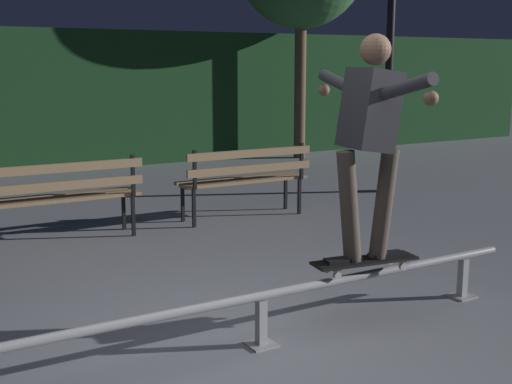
{
  "coord_description": "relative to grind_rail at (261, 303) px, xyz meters",
  "views": [
    {
      "loc": [
        -2.09,
        -3.45,
        1.82
      ],
      "look_at": [
        0.43,
        0.88,
        0.85
      ],
      "focal_mm": 46.87,
      "sensor_mm": 36.0,
      "label": 1
    }
  ],
  "objects": [
    {
      "name": "hedge_backdrop",
      "position": [
        -0.0,
        8.47,
        0.91
      ],
      "size": [
        24.0,
        1.2,
        2.4
      ],
      "primitive_type": "cube",
      "color": "#193D1E",
      "rests_on": "ground"
    },
    {
      "name": "skateboarder",
      "position": [
        0.85,
        -0.0,
        1.09
      ],
      "size": [
        0.63,
        1.4,
        1.56
      ],
      "color": "black",
      "rests_on": "skateboard"
    },
    {
      "name": "grind_rail",
      "position": [
        0.0,
        0.0,
        0.0
      ],
      "size": [
        4.34,
        0.18,
        0.37
      ],
      "color": "#9E9EA3",
      "rests_on": "ground"
    },
    {
      "name": "park_bench_right_center",
      "position": [
        1.69,
        3.21,
        0.25
      ],
      "size": [
        1.61,
        0.44,
        0.88
      ],
      "color": "black",
      "rests_on": "ground"
    },
    {
      "name": "lamp_post_right",
      "position": [
        4.29,
        3.74,
        2.19
      ],
      "size": [
        0.32,
        0.32,
        3.9
      ],
      "color": "black",
      "rests_on": "ground"
    },
    {
      "name": "park_bench_left_center",
      "position": [
        -0.44,
        3.21,
        0.25
      ],
      "size": [
        1.61,
        0.44,
        0.88
      ],
      "color": "black",
      "rests_on": "ground"
    },
    {
      "name": "ground_plane",
      "position": [
        -0.0,
        -0.08,
        -0.29
      ],
      "size": [
        90.0,
        90.0,
        0.0
      ],
      "primitive_type": "plane",
      "color": "slate"
    },
    {
      "name": "skateboard",
      "position": [
        0.85,
        0.0,
        0.15
      ],
      "size": [
        0.8,
        0.3,
        0.09
      ],
      "color": "black",
      "rests_on": "grind_rail"
    }
  ]
}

